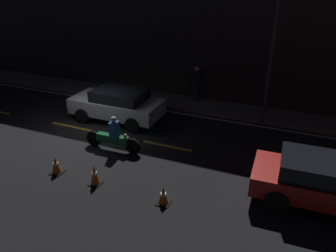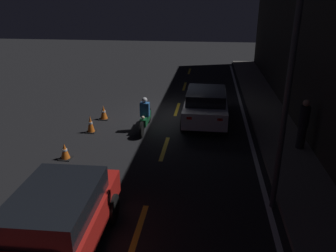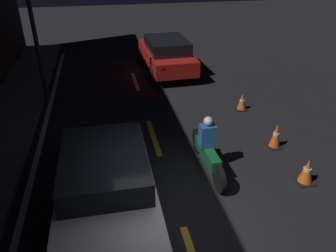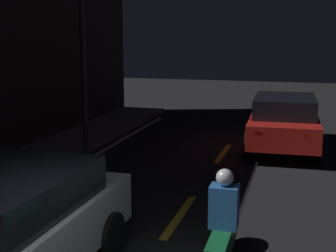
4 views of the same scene
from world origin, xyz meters
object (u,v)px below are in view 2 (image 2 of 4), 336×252
object	(u,v)px
taxi_red	(55,224)
street_lamp	(289,84)
traffic_cone_near	(104,113)
pedestrian	(303,124)
sedan_white	(206,104)
traffic_cone_far	(65,151)
motorcycle	(145,116)
traffic_cone_mid	(91,124)

from	to	relation	value
taxi_red	street_lamp	xyz separation A→B (m)	(-2.34, 4.70, 2.45)
traffic_cone_near	pedestrian	distance (m)	8.17
taxi_red	pedestrian	size ratio (longest dim) A/B	2.40
sedan_white	traffic_cone_far	world-z (taller)	sedan_white
motorcycle	traffic_cone_near	xyz separation A→B (m)	(-0.95, -2.07, -0.26)
sedan_white	street_lamp	size ratio (longest dim) A/B	0.70
traffic_cone_mid	street_lamp	xyz separation A→B (m)	(4.27, 6.36, 2.90)
traffic_cone_near	traffic_cone_mid	world-z (taller)	traffic_cone_mid
traffic_cone_near	street_lamp	world-z (taller)	street_lamp
motorcycle	pedestrian	distance (m)	5.92
motorcycle	traffic_cone_mid	world-z (taller)	motorcycle
traffic_cone_far	street_lamp	bearing A→B (deg)	73.46
pedestrian	street_lamp	world-z (taller)	street_lamp
motorcycle	traffic_cone_far	size ratio (longest dim) A/B	4.10
sedan_white	motorcycle	world-z (taller)	sedan_white
motorcycle	traffic_cone_mid	xyz separation A→B (m)	(0.60, -2.11, -0.22)
motorcycle	traffic_cone_mid	bearing A→B (deg)	-75.19
sedan_white	traffic_cone_near	bearing A→B (deg)	93.48
taxi_red	traffic_cone_near	distance (m)	8.33
traffic_cone_near	street_lamp	size ratio (longest dim) A/B	0.11
traffic_cone_near	traffic_cone_far	world-z (taller)	traffic_cone_near
pedestrian	traffic_cone_far	bearing A→B (deg)	-78.66
traffic_cone_far	street_lamp	world-z (taller)	street_lamp
traffic_cone_mid	taxi_red	bearing A→B (deg)	14.15
taxi_red	traffic_cone_near	world-z (taller)	taxi_red
traffic_cone_near	pedestrian	size ratio (longest dim) A/B	0.35
pedestrian	street_lamp	bearing A→B (deg)	-23.04
motorcycle	street_lamp	bearing A→B (deg)	40.19
sedan_white	pedestrian	size ratio (longest dim) A/B	2.31
street_lamp	pedestrian	bearing A→B (deg)	156.96
pedestrian	taxi_red	bearing A→B (deg)	-46.72
street_lamp	traffic_cone_mid	bearing A→B (deg)	-123.85
street_lamp	traffic_cone_near	bearing A→B (deg)	-132.63
traffic_cone_far	street_lamp	size ratio (longest dim) A/B	0.10
taxi_red	street_lamp	world-z (taller)	street_lamp
pedestrian	street_lamp	distance (m)	4.38
sedan_white	taxi_red	xyz separation A→B (m)	(8.39, -2.85, -0.00)
traffic_cone_near	street_lamp	distance (m)	9.08
traffic_cone_far	taxi_red	bearing A→B (deg)	21.94
taxi_red	traffic_cone_near	size ratio (longest dim) A/B	6.76
sedan_white	motorcycle	size ratio (longest dim) A/B	1.76
traffic_cone_mid	pedestrian	size ratio (longest dim) A/B	0.40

